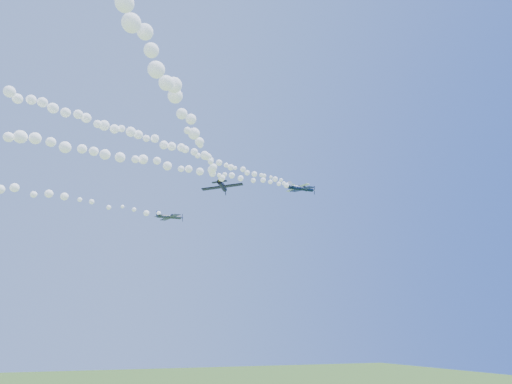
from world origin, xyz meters
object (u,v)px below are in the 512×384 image
object	(u,v)px
plane_navy	(302,189)
plane_grey	(170,217)
plane_white	(298,187)
plane_black	(222,186)

from	to	relation	value
plane_navy	plane_grey	xyz separation A→B (m)	(-28.39, 10.43, -6.86)
plane_white	plane_black	xyz separation A→B (m)	(-32.13, -35.40, -15.21)
plane_white	plane_grey	bearing A→B (deg)	169.24
plane_navy	plane_grey	bearing A→B (deg)	151.93
plane_black	plane_grey	bearing A→B (deg)	34.61
plane_grey	plane_black	world-z (taller)	plane_grey
plane_black	plane_navy	bearing A→B (deg)	-28.30
plane_white	plane_black	distance (m)	50.17
plane_navy	plane_grey	world-z (taller)	plane_navy
plane_navy	plane_grey	size ratio (longest dim) A/B	1.11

